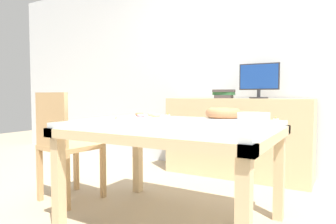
{
  "coord_description": "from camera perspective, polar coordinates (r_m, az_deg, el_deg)",
  "views": [
    {
      "loc": [
        1.02,
        -1.82,
        0.92
      ],
      "look_at": [
        -0.09,
        0.09,
        0.79
      ],
      "focal_mm": 32.0,
      "sensor_mm": 36.0,
      "label": 1
    }
  ],
  "objects": [
    {
      "name": "dining_table",
      "position": [
        2.11,
        0.92,
        -4.23
      ],
      "size": [
        1.4,
        1.04,
        0.73
      ],
      "color": "silver",
      "rests_on": "ground"
    },
    {
      "name": "pastry_platter",
      "position": [
        2.43,
        -3.97,
        -0.87
      ],
      "size": [
        0.35,
        0.35,
        0.04
      ],
      "color": "white",
      "rests_on": "dining_table"
    },
    {
      "name": "ground_plane",
      "position": [
        2.28,
        0.9,
        -20.49
      ],
      "size": [
        12.0,
        12.0,
        0.0
      ],
      "primitive_type": "plane",
      "color": "tan"
    },
    {
      "name": "book_stack",
      "position": [
        3.5,
        10.59,
        3.44
      ],
      "size": [
        0.26,
        0.2,
        0.1
      ],
      "color": "#3F3838",
      "rests_on": "sideboard"
    },
    {
      "name": "tealight_right_edge",
      "position": [
        2.61,
        -0.05,
        -0.61
      ],
      "size": [
        0.04,
        0.04,
        0.04
      ],
      "color": "silver",
      "rests_on": "dining_table"
    },
    {
      "name": "chair",
      "position": [
        2.72,
        -19.2,
        -5.27
      ],
      "size": [
        0.46,
        0.46,
        0.94
      ],
      "color": "tan",
      "rests_on": "ground"
    },
    {
      "name": "tealight_near_front",
      "position": [
        2.21,
        -9.87,
        -1.35
      ],
      "size": [
        0.04,
        0.04,
        0.04
      ],
      "color": "silver",
      "rests_on": "dining_table"
    },
    {
      "name": "computer_monitor",
      "position": [
        3.39,
        16.93,
        5.69
      ],
      "size": [
        0.42,
        0.2,
        0.38
      ],
      "color": "#262628",
      "rests_on": "sideboard"
    },
    {
      "name": "wall_back",
      "position": [
        3.76,
        14.42,
        8.96
      ],
      "size": [
        8.0,
        0.1,
        2.6
      ],
      "primitive_type": "cube",
      "color": "silver",
      "rests_on": "ground"
    },
    {
      "name": "sideboard",
      "position": [
        3.48,
        12.88,
        -4.73
      ],
      "size": [
        1.6,
        0.44,
        0.88
      ],
      "color": "#D1B284",
      "rests_on": "ground"
    },
    {
      "name": "tealight_centre",
      "position": [
        2.3,
        19.84,
        -1.31
      ],
      "size": [
        0.04,
        0.04,
        0.04
      ],
      "color": "silver",
      "rests_on": "dining_table"
    },
    {
      "name": "plate_stack",
      "position": [
        2.04,
        15.95,
        -1.1
      ],
      "size": [
        0.21,
        0.21,
        0.07
      ],
      "color": "white",
      "rests_on": "dining_table"
    },
    {
      "name": "cake_chocolate_round",
      "position": [
        2.3,
        10.44,
        -0.36
      ],
      "size": [
        0.28,
        0.28,
        0.09
      ],
      "color": "white",
      "rests_on": "dining_table"
    }
  ]
}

